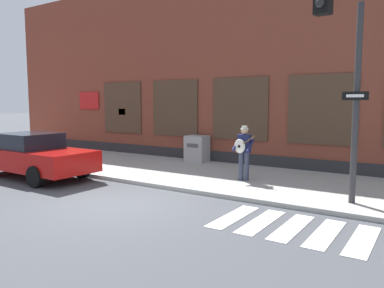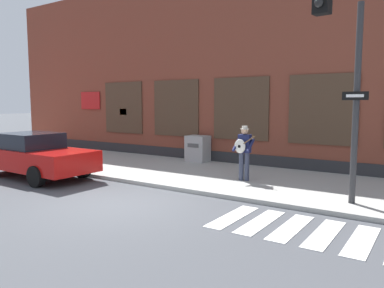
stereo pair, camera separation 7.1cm
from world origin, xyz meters
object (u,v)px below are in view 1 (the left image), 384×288
object	(u,v)px
red_car	(34,155)
busker	(243,150)
traffic_light	(344,57)
utility_box	(197,149)

from	to	relation	value
red_car	busker	distance (m)	7.10
traffic_light	busker	bearing A→B (deg)	149.20
red_car	utility_box	size ratio (longest dim) A/B	4.27
utility_box	traffic_light	bearing A→B (deg)	-33.99
busker	utility_box	distance (m)	4.14
traffic_light	utility_box	bearing A→B (deg)	146.01
busker	utility_box	xyz separation A→B (m)	(-3.29, 2.48, -0.44)
red_car	traffic_light	size ratio (longest dim) A/B	0.93
busker	traffic_light	size ratio (longest dim) A/B	0.35
busker	utility_box	size ratio (longest dim) A/B	1.59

